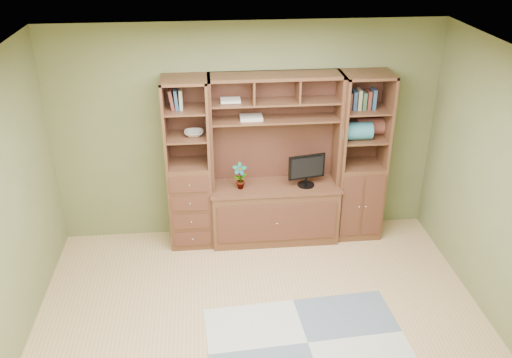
{
  "coord_description": "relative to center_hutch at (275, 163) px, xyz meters",
  "views": [
    {
      "loc": [
        -0.46,
        -3.89,
        3.69
      ],
      "look_at": [
        0.03,
        1.2,
        1.1
      ],
      "focal_mm": 38.0,
      "sensor_mm": 36.0,
      "label": 1
    }
  ],
  "objects": [
    {
      "name": "center_hutch",
      "position": [
        0.0,
        0.0,
        0.0
      ],
      "size": [
        1.54,
        0.53,
        2.05
      ],
      "primitive_type": "cube",
      "color": "#54301D",
      "rests_on": "ground"
    },
    {
      "name": "magazines",
      "position": [
        -0.27,
        0.09,
        0.54
      ],
      "size": [
        0.25,
        0.18,
        0.04
      ],
      "primitive_type": "cube",
      "color": "beige",
      "rests_on": "center_hutch"
    },
    {
      "name": "rug",
      "position": [
        0.08,
        -1.84,
        -1.02
      ],
      "size": [
        1.96,
        1.37,
        0.01
      ],
      "primitive_type": "cube",
      "rotation": [
        0.0,
        0.0,
        0.07
      ],
      "color": "gray",
      "rests_on": "ground"
    },
    {
      "name": "left_tower",
      "position": [
        -1.0,
        0.04,
        0.0
      ],
      "size": [
        0.5,
        0.45,
        2.05
      ],
      "primitive_type": "cube",
      "color": "#54301D",
      "rests_on": "ground"
    },
    {
      "name": "room",
      "position": [
        -0.31,
        -1.73,
        0.28
      ],
      "size": [
        4.6,
        4.1,
        2.64
      ],
      "color": "tan",
      "rests_on": "ground"
    },
    {
      "name": "blanket_red",
      "position": [
        1.14,
        0.12,
        0.36
      ],
      "size": [
        0.36,
        0.2,
        0.2
      ],
      "primitive_type": "cube",
      "color": "brown",
      "rests_on": "right_tower"
    },
    {
      "name": "bowl",
      "position": [
        -0.92,
        0.04,
        0.39
      ],
      "size": [
        0.21,
        0.21,
        0.05
      ],
      "primitive_type": "imported",
      "color": "beige",
      "rests_on": "left_tower"
    },
    {
      "name": "orchid",
      "position": [
        -0.42,
        -0.03,
        -0.13
      ],
      "size": [
        0.17,
        0.12,
        0.32
      ],
      "primitive_type": "imported",
      "color": "#B2603C",
      "rests_on": "center_hutch"
    },
    {
      "name": "monitor",
      "position": [
        0.36,
        -0.03,
        -0.02
      ],
      "size": [
        0.47,
        0.28,
        0.54
      ],
      "primitive_type": "cube",
      "rotation": [
        0.0,
        0.0,
        0.2
      ],
      "color": "black",
      "rests_on": "center_hutch"
    },
    {
      "name": "right_tower",
      "position": [
        1.02,
        0.04,
        0.0
      ],
      "size": [
        0.55,
        0.45,
        2.05
      ],
      "primitive_type": "cube",
      "color": "#54301D",
      "rests_on": "ground"
    },
    {
      "name": "blanket_teal",
      "position": [
        0.93,
        -0.01,
        0.37
      ],
      "size": [
        0.35,
        0.2,
        0.2
      ],
      "primitive_type": "cube",
      "color": "#2F6F7D",
      "rests_on": "right_tower"
    }
  ]
}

